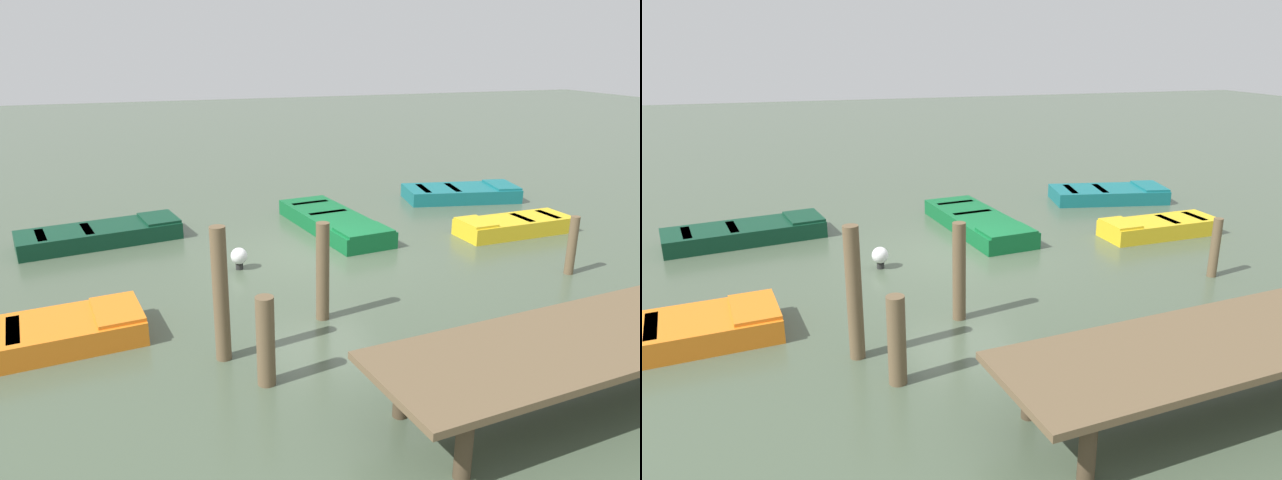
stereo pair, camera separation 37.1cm
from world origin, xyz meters
TOP-DOWN VIEW (x-y plane):
  - ground_plane at (0.00, 0.00)m, footprint 80.00×80.00m
  - dock_segment at (-1.55, 6.75)m, footprint 6.51×2.52m
  - rowboat_orange at (5.75, 2.84)m, footprint 3.54×1.83m
  - rowboat_green at (-0.95, -1.70)m, footprint 1.87×4.21m
  - rowboat_yellow at (-5.18, 0.05)m, footprint 3.07×1.23m
  - rowboat_dark_green at (4.77, -2.54)m, footprint 3.92×2.01m
  - rowboat_teal at (-5.77, -3.45)m, footprint 3.61×2.13m
  - mooring_piling_far_left at (2.96, 4.11)m, footprint 0.24×0.24m
  - mooring_piling_center at (1.05, 3.24)m, footprint 0.23×0.23m
  - mooring_piling_near_left at (-4.59, 2.83)m, footprint 0.19×0.19m
  - mooring_piling_far_right at (2.50, 5.04)m, footprint 0.26×0.26m
  - marker_buoy at (1.95, 0.34)m, footprint 0.36×0.36m

SIDE VIEW (x-z plane):
  - ground_plane at x=0.00m, z-range 0.00..0.00m
  - rowboat_green at x=-0.95m, z-range -0.01..0.45m
  - rowboat_dark_green at x=4.77m, z-range -0.01..0.45m
  - rowboat_orange at x=5.75m, z-range -0.01..0.45m
  - rowboat_teal at x=-5.77m, z-range -0.01..0.45m
  - rowboat_yellow at x=-5.18m, z-range -0.01..0.45m
  - marker_buoy at x=1.95m, z-range 0.05..0.53m
  - mooring_piling_near_left at x=-4.59m, z-range 0.00..1.26m
  - mooring_piling_far_right at x=2.50m, z-range 0.00..1.35m
  - dock_segment at x=-1.55m, z-range 0.38..1.33m
  - mooring_piling_center at x=1.05m, z-range 0.00..1.77m
  - mooring_piling_far_left at x=2.96m, z-range 0.00..2.14m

